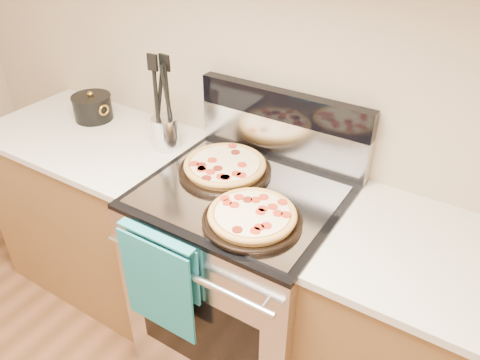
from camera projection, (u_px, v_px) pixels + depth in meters
The scene contains 15 objects.
wall_back at pixel (291, 56), 1.81m from camera, with size 4.00×4.00×0.00m, color tan.
range_body at pixel (242, 279), 2.06m from camera, with size 0.76×0.68×0.90m, color #B7B7BC.
oven_window at pixel (197, 332), 1.82m from camera, with size 0.56×0.01×0.40m, color black.
cooktop at pixel (243, 193), 1.80m from camera, with size 0.76×0.68×0.02m, color black.
backsplash_lower at pixel (282, 138), 1.97m from camera, with size 0.76×0.06×0.18m, color silver.
backsplash_upper at pixel (284, 105), 1.88m from camera, with size 0.76×0.06×0.12m, color black.
oven_handle at pixel (185, 273), 1.60m from camera, with size 0.03×0.03×0.70m, color silver.
dish_towel at pixel (161, 280), 1.71m from camera, with size 0.32×0.05×0.42m, color teal, non-canonical shape.
foil_sheet at pixel (239, 194), 1.78m from camera, with size 0.70×0.55×0.01m, color gray.
cabinet_left at pixel (105, 212), 2.47m from camera, with size 1.00×0.62×0.88m, color brown.
countertop_left at pixel (89, 136), 2.22m from camera, with size 1.02×0.64×0.03m, color beige.
pepperoni_pizza_back at pixel (225, 167), 1.89m from camera, with size 0.37×0.37×0.05m, color #B87E38, non-canonical shape.
pepperoni_pizza_front at pixel (252, 217), 1.62m from camera, with size 0.35×0.35×0.05m, color #B87E38, non-canonical shape.
utensil_crock at pixel (165, 133), 2.06m from camera, with size 0.12×0.12×0.15m, color silver.
saucepan at pixel (93, 108), 2.32m from camera, with size 0.19×0.19×0.11m, color black.
Camera 1 is at (0.78, 0.39, 1.95)m, focal length 35.00 mm.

